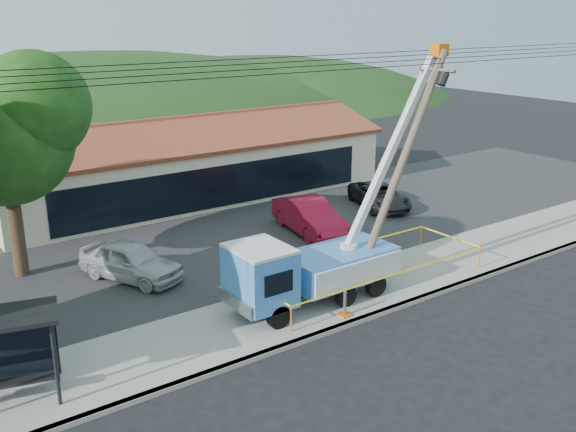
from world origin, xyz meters
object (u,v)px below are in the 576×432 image
(utility_truck, at_px, (310,266))
(bus_shelter, at_px, (7,336))
(leaning_pole, at_px, (402,161))
(car_red, at_px, (309,234))
(car_silver, at_px, (132,281))
(car_dark, at_px, (379,209))

(utility_truck, relative_size, bus_shelter, 3.12)
(leaning_pole, xyz_separation_m, car_red, (0.83, 6.70, -4.95))
(leaning_pole, distance_m, car_red, 8.37)
(car_silver, bearing_deg, car_dark, -19.25)
(leaning_pole, height_order, car_dark, leaning_pole)
(leaning_pole, relative_size, car_silver, 2.00)
(utility_truck, distance_m, car_dark, 12.91)
(leaning_pole, relative_size, car_red, 1.78)
(car_silver, distance_m, car_red, 9.13)
(car_red, height_order, car_dark, car_red)
(leaning_pole, relative_size, car_dark, 1.93)
(leaning_pole, relative_size, bus_shelter, 2.99)
(bus_shelter, height_order, car_silver, bus_shelter)
(bus_shelter, bearing_deg, leaning_pole, 13.38)
(utility_truck, distance_m, bus_shelter, 10.20)
(leaning_pole, distance_m, bus_shelter, 14.43)
(leaning_pole, height_order, car_silver, leaning_pole)
(bus_shelter, relative_size, car_silver, 0.67)
(leaning_pole, xyz_separation_m, car_silver, (-8.28, 6.34, -4.95))
(leaning_pole, distance_m, car_silver, 11.55)
(utility_truck, bearing_deg, car_red, 52.80)
(utility_truck, xyz_separation_m, car_dark, (10.42, 7.45, -1.58))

